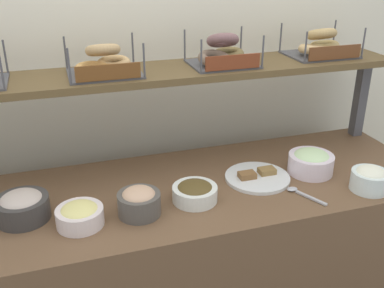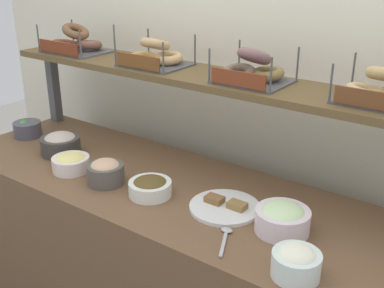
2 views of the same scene
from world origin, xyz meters
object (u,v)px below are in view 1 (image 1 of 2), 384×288
Objects in this scene: bagel_basket_plain at (320,46)px; serving_spoon_near_plate at (300,193)px; bowl_cream_cheese at (370,179)px; bowl_egg_salad at (80,215)px; bowl_tuna_salad at (22,206)px; bowl_hummus at (139,201)px; serving_plate_white at (257,177)px; bagel_basket_poppy at (222,54)px; bowl_scallion_spread at (311,162)px; bagel_basket_sesame at (104,64)px; bowl_chocolate_spread at (195,192)px.

serving_spoon_near_plate is at bearing -124.61° from bagel_basket_plain.
serving_spoon_near_plate is at bearing 170.37° from bowl_cream_cheese.
bowl_egg_salad is 0.88× the size of bowl_tuna_salad.
bowl_hummus reaches higher than serving_plate_white.
bowl_scallion_spread is at bearing -43.73° from bagel_basket_poppy.
bowl_chocolate_spread is at bearing -53.79° from bagel_basket_sesame.
bowl_tuna_salad is at bearing 151.98° from bowl_egg_salad.
bagel_basket_sesame is at bearing 96.28° from bowl_hummus.
bowl_chocolate_spread is 0.60× the size of bagel_basket_sesame.
bagel_basket_plain reaches higher than bowl_chocolate_spread.
bowl_chocolate_spread is 0.64× the size of serving_plate_white.
serving_spoon_near_plate is (0.11, -0.17, -0.00)m from serving_plate_white.
bowl_chocolate_spread is 0.56m from bowl_scallion_spread.
bagel_basket_plain is (1.01, 0.03, 0.00)m from bagel_basket_sesame.
bowl_tuna_salad reaches higher than bowl_cream_cheese.
bagel_basket_poppy is 0.50m from bagel_basket_plain.
bagel_basket_sesame reaches higher than bowl_scallion_spread.
serving_plate_white is 0.79m from bagel_basket_sesame.
bowl_cream_cheese is (1.14, -0.10, 0.01)m from bowl_egg_salad.
bowl_scallion_spread is 0.57m from bagel_basket_plain.
bagel_basket_sesame is (0.36, 0.30, 0.42)m from bowl_tuna_salad.
bowl_cream_cheese is 0.78× the size of bowl_scallion_spread.
bagel_basket_plain reaches higher than bagel_basket_sesame.
serving_plate_white is 0.20m from serving_spoon_near_plate.
bowl_scallion_spread is 0.67× the size of bagel_basket_sesame.
bowl_scallion_spread reaches higher than bowl_egg_salad.
bowl_hummus is at bearing 174.79° from serving_spoon_near_plate.
bagel_basket_poppy reaches higher than bowl_egg_salad.
bowl_chocolate_spread is at bearing -152.29° from bagel_basket_plain.
bagel_basket_plain is (0.44, 0.31, 0.47)m from serving_plate_white.
bowl_cream_cheese is 0.55× the size of serving_plate_white.
bowl_cream_cheese is at bearing -10.89° from bowl_chocolate_spread.
bowl_chocolate_spread is at bearing -6.29° from bowl_tuna_salad.
bowl_scallion_spread is 0.61m from bagel_basket_poppy.
bowl_chocolate_spread is 0.62m from bagel_basket_poppy.
bowl_cream_cheese reaches higher than serving_plate_white.
bowl_egg_salad is 0.90m from bagel_basket_poppy.
bagel_basket_sesame reaches higher than bowl_tuna_salad.
serving_spoon_near_plate is 0.58× the size of bagel_basket_poppy.
bowl_cream_cheese reaches higher than bowl_egg_salad.
bowl_egg_salad is at bearing 174.91° from bowl_cream_cheese.
bowl_egg_salad is 1.03× the size of serving_spoon_near_plate.
bagel_basket_poppy is 0.92× the size of bagel_basket_plain.
bowl_chocolate_spread reaches higher than serving_spoon_near_plate.
bagel_basket_sesame is (-0.68, 0.45, 0.47)m from serving_spoon_near_plate.
bowl_egg_salad is at bearing -160.28° from bagel_basket_plain.
bagel_basket_sesame reaches higher than bowl_egg_salad.
serving_spoon_near_plate is at bearing -57.22° from serving_plate_white.
bowl_cream_cheese is at bearing -54.47° from bowl_scallion_spread.
bagel_basket_plain is (0.50, 0.02, -0.00)m from bagel_basket_poppy.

